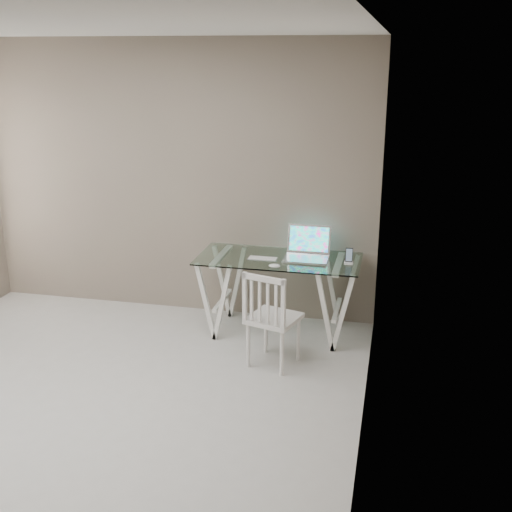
{
  "coord_description": "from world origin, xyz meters",
  "views": [
    {
      "loc": [
        2.14,
        -3.68,
        2.57
      ],
      "look_at": [
        0.97,
        1.55,
        0.85
      ],
      "focal_mm": 45.0,
      "sensor_mm": 36.0,
      "label": 1
    }
  ],
  "objects": [
    {
      "name": "chair",
      "position": [
        1.18,
        1.14,
        0.47
      ],
      "size": [
        0.49,
        0.49,
        0.86
      ],
      "rotation": [
        0.0,
        0.0,
        -0.28
      ],
      "color": "silver",
      "rests_on": "ground"
    },
    {
      "name": "phone_dock",
      "position": [
        1.76,
        1.83,
        0.79
      ],
      "size": [
        0.08,
        0.08,
        0.14
      ],
      "color": "white",
      "rests_on": "desk"
    },
    {
      "name": "desk",
      "position": [
        1.12,
        1.85,
        0.38
      ],
      "size": [
        1.5,
        0.7,
        0.75
      ],
      "color": "silver",
      "rests_on": "ground"
    },
    {
      "name": "laptop",
      "position": [
        1.37,
        1.93,
        0.81
      ],
      "size": [
        0.4,
        0.36,
        0.28
      ],
      "color": "silver",
      "rests_on": "desk"
    },
    {
      "name": "keyboard",
      "position": [
        0.98,
        1.79,
        0.75
      ],
      "size": [
        0.28,
        0.12,
        0.01
      ],
      "primitive_type": "cube",
      "color": "silver",
      "rests_on": "desk"
    },
    {
      "name": "room",
      "position": [
        -0.06,
        0.02,
        1.72
      ],
      "size": [
        4.5,
        4.52,
        2.71
      ],
      "color": "#ACAAA5",
      "rests_on": "ground"
    },
    {
      "name": "mouse",
      "position": [
        1.13,
        1.57,
        0.76
      ],
      "size": [
        0.1,
        0.06,
        0.03
      ],
      "primitive_type": "ellipsoid",
      "color": "white",
      "rests_on": "desk"
    }
  ]
}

